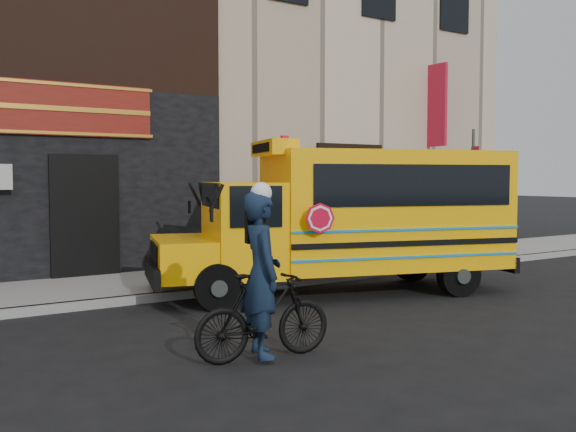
% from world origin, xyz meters
% --- Properties ---
extents(ground, '(120.00, 120.00, 0.00)m').
position_xyz_m(ground, '(0.00, 0.00, 0.00)').
color(ground, black).
rests_on(ground, ground).
extents(curb, '(40.00, 0.20, 0.15)m').
position_xyz_m(curb, '(0.00, 2.60, 0.07)').
color(curb, gray).
rests_on(curb, ground).
extents(sidewalk, '(40.00, 3.00, 0.15)m').
position_xyz_m(sidewalk, '(0.00, 4.10, 0.07)').
color(sidewalk, gray).
rests_on(sidewalk, ground).
extents(building, '(20.00, 10.70, 12.00)m').
position_xyz_m(building, '(-0.04, 10.45, 6.13)').
color(building, '#BDA98E').
rests_on(building, sidewalk).
extents(school_bus, '(7.22, 3.99, 2.92)m').
position_xyz_m(school_bus, '(0.83, 1.38, 1.51)').
color(school_bus, black).
rests_on(school_bus, ground).
extents(sign_pole, '(0.10, 0.30, 3.45)m').
position_xyz_m(sign_pole, '(5.75, 2.69, 1.89)').
color(sign_pole, '#3C433E').
rests_on(sign_pole, ground).
extents(bicycle, '(1.84, 0.70, 1.08)m').
position_xyz_m(bicycle, '(-2.98, -1.64, 0.54)').
color(bicycle, black).
rests_on(bicycle, ground).
extents(cyclist, '(0.65, 0.84, 2.02)m').
position_xyz_m(cyclist, '(-3.01, -1.64, 1.01)').
color(cyclist, '#101D31').
rests_on(cyclist, ground).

